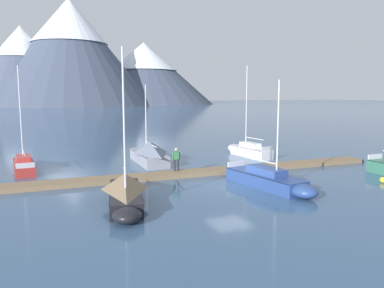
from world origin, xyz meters
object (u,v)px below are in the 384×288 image
sailboat_second_berth (125,191)px  person_on_dock (176,158)px  sailboat_mid_dock_starboard (270,180)px  sailboat_far_berth (248,150)px  mooring_buoy_channel_marker (383,180)px  sailboat_mid_dock_port (148,153)px  sailboat_nearest_berth (24,164)px

sailboat_second_berth → person_on_dock: sailboat_second_berth is taller
sailboat_mid_dock_starboard → sailboat_far_berth: sailboat_far_berth is taller
sailboat_mid_dock_starboard → mooring_buoy_channel_marker: (7.71, -1.83, -0.33)m
sailboat_mid_dock_port → sailboat_far_berth: 9.81m
sailboat_mid_dock_port → person_on_dock: bearing=-85.5°
sailboat_mid_dock_port → sailboat_mid_dock_starboard: bearing=-69.1°
sailboat_mid_dock_port → sailboat_far_berth: bearing=-1.5°
sailboat_mid_dock_port → person_on_dock: sailboat_mid_dock_port is taller
sailboat_second_berth → person_on_dock: size_ratio=4.79×
sailboat_second_berth → sailboat_mid_dock_starboard: size_ratio=1.12×
sailboat_nearest_berth → sailboat_second_berth: bearing=-67.8°
sailboat_nearest_berth → mooring_buoy_channel_marker: bearing=-33.1°
person_on_dock → mooring_buoy_channel_marker: size_ratio=3.56×
sailboat_mid_dock_port → sailboat_mid_dock_starboard: size_ratio=1.01×
sailboat_far_berth → mooring_buoy_channel_marker: sailboat_far_berth is taller
sailboat_nearest_berth → sailboat_far_berth: 19.61m
sailboat_nearest_berth → person_on_dock: size_ratio=4.74×
sailboat_mid_dock_starboard → person_on_dock: size_ratio=4.28×
sailboat_far_berth → mooring_buoy_channel_marker: bearing=-80.1°
sailboat_second_berth → sailboat_far_berth: size_ratio=0.95×
sailboat_nearest_berth → sailboat_mid_dock_port: size_ratio=1.09×
sailboat_second_berth → person_on_dock: 7.83m
sailboat_mid_dock_starboard → mooring_buoy_channel_marker: 7.93m
sailboat_mid_dock_port → sailboat_nearest_berth: bearing=174.5°
sailboat_nearest_berth → sailboat_second_berth: sailboat_second_berth is taller
sailboat_second_berth → sailboat_mid_dock_starboard: (9.13, -0.15, -0.22)m
sailboat_mid_dock_port → sailboat_far_berth: (9.80, -0.25, -0.33)m
sailboat_nearest_berth → person_on_dock: (10.20, -6.43, 0.77)m
sailboat_mid_dock_starboard → mooring_buoy_channel_marker: bearing=-13.3°
sailboat_mid_dock_starboard → sailboat_far_berth: 12.47m
mooring_buoy_channel_marker → person_on_dock: bearing=146.2°
sailboat_nearest_berth → sailboat_second_berth: 13.27m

